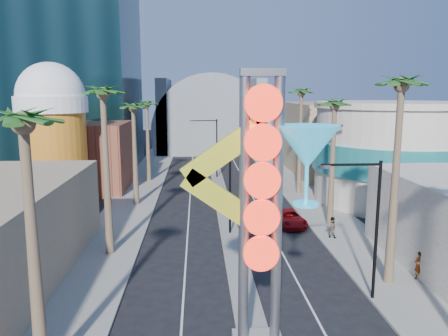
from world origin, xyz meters
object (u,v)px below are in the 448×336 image
at_px(pedestrian_a, 419,265).
at_px(pedestrian_b, 332,227).
at_px(red_pickup, 289,218).
at_px(neon_sign, 280,198).

distance_m(pedestrian_a, pedestrian_b, 8.57).
distance_m(red_pickup, pedestrian_b, 4.66).
bearing_deg(neon_sign, pedestrian_b, 64.86).
xyz_separation_m(red_pickup, pedestrian_b, (2.65, -3.82, 0.33)).
height_order(red_pickup, pedestrian_b, pedestrian_b).
xyz_separation_m(neon_sign, pedestrian_a, (10.19, 7.31, -6.26)).
bearing_deg(pedestrian_b, pedestrian_a, 139.08).
bearing_deg(red_pickup, pedestrian_a, -71.66).
bearing_deg(pedestrian_b, red_pickup, -26.56).
distance_m(neon_sign, pedestrian_b, 18.08).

